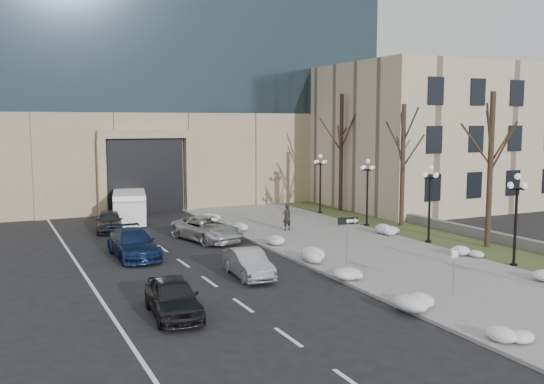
{
  "coord_description": "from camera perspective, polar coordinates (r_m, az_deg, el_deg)",
  "views": [
    {
      "loc": [
        -15.55,
        -15.74,
        7.32
      ],
      "look_at": [
        -1.52,
        13.75,
        3.5
      ],
      "focal_mm": 40.0,
      "sensor_mm": 36.0,
      "label": 1
    }
  ],
  "objects": [
    {
      "name": "curb",
      "position": [
        33.89,
        0.61,
        -5.68
      ],
      "size": [
        0.3,
        40.0,
        0.14
      ],
      "primitive_type": "cube",
      "color": "gray",
      "rests_on": "ground"
    },
    {
      "name": "snow_clump_g",
      "position": [
        43.71,
        -5.5,
        -2.6
      ],
      "size": [
        1.1,
        1.6,
        0.36
      ],
      "primitive_type": "ellipsoid",
      "color": "silver",
      "rests_on": "sidewalk"
    },
    {
      "name": "stone_wall",
      "position": [
        42.6,
        15.31,
        -2.98
      ],
      "size": [
        0.5,
        30.0,
        0.7
      ],
      "primitive_type": "cube",
      "color": "slate",
      "rests_on": "ground"
    },
    {
      "name": "car_e",
      "position": [
        41.82,
        -15.05,
        -2.65
      ],
      "size": [
        2.4,
        4.41,
        1.43
      ],
      "primitive_type": "imported",
      "rotation": [
        0.0,
        0.0,
        -0.18
      ],
      "color": "#2B2C30",
      "rests_on": "ground"
    },
    {
      "name": "tree_far",
      "position": [
        49.22,
        6.54,
        5.27
      ],
      "size": [
        3.2,
        3.2,
        9.5
      ],
      "color": "black",
      "rests_on": "ground"
    },
    {
      "name": "tree_mid",
      "position": [
        42.66,
        12.24,
        4.08
      ],
      "size": [
        3.2,
        3.2,
        8.5
      ],
      "color": "black",
      "rests_on": "ground"
    },
    {
      "name": "snow_clump_f",
      "position": [
        40.35,
        -3.34,
        -3.36
      ],
      "size": [
        1.1,
        1.6,
        0.36
      ],
      "primitive_type": "ellipsoid",
      "color": "silver",
      "rests_on": "sidewalk"
    },
    {
      "name": "ground",
      "position": [
        23.3,
        18.62,
        -11.99
      ],
      "size": [
        160.0,
        160.0,
        0.0
      ],
      "primitive_type": "plane",
      "color": "black",
      "rests_on": "ground"
    },
    {
      "name": "sidewalk",
      "position": [
        36.06,
        7.07,
        -5.0
      ],
      "size": [
        9.0,
        40.0,
        0.12
      ],
      "primitive_type": "cube",
      "color": "gray",
      "rests_on": "ground"
    },
    {
      "name": "snow_clump_b",
      "position": [
        24.09,
        13.92,
        -10.47
      ],
      "size": [
        1.1,
        1.6,
        0.36
      ],
      "primitive_type": "ellipsoid",
      "color": "silver",
      "rests_on": "sidewalk"
    },
    {
      "name": "car_c",
      "position": [
        33.58,
        -12.9,
        -4.77
      ],
      "size": [
        2.17,
        5.21,
        1.51
      ],
      "primitive_type": "imported",
      "rotation": [
        0.0,
        0.0,
        0.01
      ],
      "color": "navy",
      "rests_on": "ground"
    },
    {
      "name": "one_way_sign",
      "position": [
        28.89,
        7.47,
        -3.34
      ],
      "size": [
        1.05,
        0.38,
        2.82
      ],
      "rotation": [
        0.0,
        0.0,
        -0.19
      ],
      "color": "slate",
      "rests_on": "ground"
    },
    {
      "name": "lamppost_c",
      "position": [
        42.35,
        8.97,
        0.83
      ],
      "size": [
        1.18,
        1.18,
        4.76
      ],
      "color": "black",
      "rests_on": "ground"
    },
    {
      "name": "grass_strip",
      "position": [
        39.88,
        14.99,
        -4.06
      ],
      "size": [
        4.0,
        40.0,
        0.1
      ],
      "primitive_type": "cube",
      "color": "#384422",
      "rests_on": "ground"
    },
    {
      "name": "lamppost_d",
      "position": [
        47.83,
        4.57,
        1.56
      ],
      "size": [
        1.18,
        1.18,
        4.76
      ],
      "color": "black",
      "rests_on": "ground"
    },
    {
      "name": "tree_near",
      "position": [
        36.65,
        19.92,
        3.94
      ],
      "size": [
        3.2,
        3.2,
        9.0
      ],
      "color": "black",
      "rests_on": "ground"
    },
    {
      "name": "lamppost_b",
      "position": [
        37.21,
        14.63,
        -0.1
      ],
      "size": [
        1.18,
        1.18,
        4.76
      ],
      "color": "black",
      "rests_on": "ground"
    },
    {
      "name": "snow_clump_i",
      "position": [
        34.18,
        18.04,
        -5.51
      ],
      "size": [
        1.1,
        1.6,
        0.36
      ],
      "primitive_type": "ellipsoid",
      "color": "silver",
      "rests_on": "sidewalk"
    },
    {
      "name": "office_tower",
      "position": [
        61.87,
        -12.95,
        16.91
      ],
      "size": [
        40.0,
        24.7,
        36.0
      ],
      "color": "tan",
      "rests_on": "ground"
    },
    {
      "name": "car_a",
      "position": [
        23.46,
        -9.3,
        -9.73
      ],
      "size": [
        2.07,
        4.41,
        1.46
      ],
      "primitive_type": "imported",
      "rotation": [
        0.0,
        0.0,
        -0.08
      ],
      "color": "black",
      "rests_on": "ground"
    },
    {
      "name": "snow_clump_d",
      "position": [
        31.7,
        3.9,
        -6.14
      ],
      "size": [
        1.1,
        1.6,
        0.36
      ],
      "primitive_type": "ellipsoid",
      "color": "silver",
      "rests_on": "sidewalk"
    },
    {
      "name": "snow_clump_k",
      "position": [
        44.85,
        -5.66,
        -2.37
      ],
      "size": [
        1.1,
        1.6,
        0.36
      ],
      "primitive_type": "ellipsoid",
      "color": "silver",
      "rests_on": "sidewalk"
    },
    {
      "name": "box_truck",
      "position": [
        45.73,
        -13.26,
        -1.44
      ],
      "size": [
        3.55,
        6.89,
        2.09
      ],
      "rotation": [
        0.0,
        0.0,
        -0.21
      ],
      "color": "white",
      "rests_on": "ground"
    },
    {
      "name": "snow_clump_a",
      "position": [
        21.76,
        21.49,
        -12.62
      ],
      "size": [
        1.1,
        1.6,
        0.36
      ],
      "primitive_type": "ellipsoid",
      "color": "silver",
      "rests_on": "sidewalk"
    },
    {
      "name": "snow_clump_e",
      "position": [
        35.72,
        -0.28,
        -4.66
      ],
      "size": [
        1.1,
        1.6,
        0.36
      ],
      "primitive_type": "ellipsoid",
      "color": "silver",
      "rests_on": "sidewalk"
    },
    {
      "name": "pedestrian",
      "position": [
        40.2,
        1.41,
        -2.38
      ],
      "size": [
        0.71,
        0.54,
        1.76
      ],
      "primitive_type": "imported",
      "rotation": [
        0.0,
        0.0,
        3.34
      ],
      "color": "black",
      "rests_on": "sidewalk"
    },
    {
      "name": "snow_clump_c",
      "position": [
        28.28,
        7.16,
        -7.75
      ],
      "size": [
        1.1,
        1.6,
        0.36
      ],
      "primitive_type": "ellipsoid",
      "color": "silver",
      "rests_on": "sidewalk"
    },
    {
      "name": "car_b",
      "position": [
        28.74,
        -2.24,
        -6.73
      ],
      "size": [
        1.66,
        4.09,
        1.32
      ],
      "primitive_type": "imported",
      "rotation": [
        0.0,
        0.0,
        -0.07
      ],
      "color": "#919498",
      "rests_on": "ground"
    },
    {
      "name": "car_d",
      "position": [
        37.47,
        -6.1,
        -3.47
      ],
      "size": [
        3.65,
        5.8,
        1.49
      ],
      "primitive_type": "imported",
      "rotation": [
        0.0,
        0.0,
        0.23
      ],
      "color": "#B5B5B5",
      "rests_on": "ground"
    },
    {
      "name": "snow_clump_j",
      "position": [
        39.57,
        11.26,
        -3.68
      ],
      "size": [
        1.1,
        1.6,
        0.36
      ],
      "primitive_type": "ellipsoid",
      "color": "silver",
      "rests_on": "sidewalk"
    },
    {
      "name": "lamppost_a",
      "position": [
        32.55,
        22.01,
        -1.31
      ],
      "size": [
        1.18,
        1.18,
        4.76
      ],
      "color": "black",
      "rests_on": "ground"
    },
    {
      "name": "keep_sign",
      "position": [
        26.61,
        16.79,
        -6.24
      ],
      "size": [
        0.44,
        0.07,
        2.04
      ],
      "rotation": [
        0.0,
        0.0,
        0.04
      ],
      "color": "slate",
      "rests_on": "ground"
    },
    {
      "name": "classical_building",
      "position": [
        57.65,
        15.26,
        5.12
      ],
      "size": [
        22.0,
        18.12,
        12.0
      ],
      "color": "tan",
      "rests_on": "ground"
    }
  ]
}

